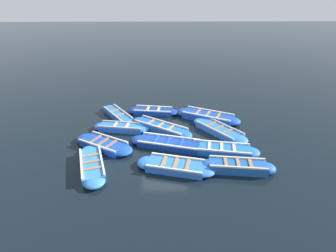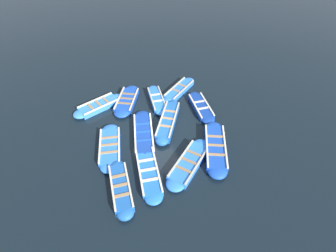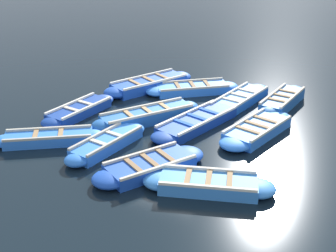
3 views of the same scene
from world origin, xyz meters
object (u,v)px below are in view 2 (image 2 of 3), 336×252
(boat_centre, at_px, (168,121))
(boat_inner_gap, at_px, (121,188))
(boat_alongside, at_px, (148,172))
(buoy_orange_near, at_px, (222,133))
(boat_broadside, at_px, (157,100))
(boat_end_of_row, at_px, (110,147))
(boat_bow_out, at_px, (179,90))
(boat_far_corner, at_px, (99,106))
(boat_tucked, at_px, (189,163))
(boat_near_quay, at_px, (215,148))
(boat_outer_right, at_px, (144,134))
(boat_outer_left, at_px, (201,107))
(boat_drifting, at_px, (127,101))

(boat_centre, relative_size, boat_inner_gap, 1.10)
(boat_alongside, height_order, buoy_orange_near, boat_alongside)
(boat_broadside, height_order, boat_inner_gap, boat_inner_gap)
(boat_centre, distance_m, boat_end_of_row, 3.56)
(boat_alongside, distance_m, boat_broadside, 5.61)
(boat_broadside, relative_size, boat_end_of_row, 0.90)
(boat_bow_out, distance_m, boat_far_corner, 5.24)
(boat_tucked, bearing_deg, boat_near_quay, 12.06)
(boat_outer_right, xyz_separation_m, boat_centre, (1.60, 0.40, 0.05))
(boat_near_quay, xyz_separation_m, boat_alongside, (-3.65, -0.07, -0.04))
(boat_alongside, relative_size, boat_outer_left, 1.14)
(boat_broadside, xyz_separation_m, boat_outer_left, (2.21, -1.71, -0.01))
(boat_near_quay, bearing_deg, boat_broadside, 104.35)
(boat_drifting, distance_m, boat_alongside, 5.75)
(boat_far_corner, bearing_deg, boat_inner_gap, -92.95)
(boat_centre, bearing_deg, boat_end_of_row, -169.68)
(boat_end_of_row, distance_m, buoy_orange_near, 5.98)
(boat_alongside, height_order, boat_broadside, boat_broadside)
(boat_alongside, distance_m, boat_end_of_row, 2.60)
(boat_broadside, bearing_deg, buoy_orange_near, -62.64)
(boat_tucked, distance_m, buoy_orange_near, 2.82)
(boat_near_quay, bearing_deg, buoy_orange_near, 42.92)
(boat_inner_gap, bearing_deg, boat_bow_out, 46.93)
(boat_far_corner, bearing_deg, boat_outer_right, -63.13)
(boat_outer_left, bearing_deg, boat_near_quay, -105.72)
(boat_end_of_row, bearing_deg, boat_tucked, -37.91)
(boat_alongside, relative_size, boat_inner_gap, 1.13)
(boat_outer_right, height_order, boat_inner_gap, boat_inner_gap)
(boat_outer_left, bearing_deg, boat_broadside, 142.28)
(boat_bow_out, bearing_deg, buoy_orange_near, -84.89)
(boat_drifting, bearing_deg, boat_end_of_row, -118.83)
(boat_tucked, height_order, boat_far_corner, boat_far_corner)
(boat_drifting, xyz_separation_m, boat_tucked, (1.36, -6.01, -0.01))
(boat_broadside, bearing_deg, boat_drifting, 160.12)
(boat_near_quay, distance_m, boat_far_corner, 7.52)
(boat_bow_out, xyz_separation_m, boat_broadside, (-1.75, -0.45, 0.01))
(boat_bow_out, height_order, buoy_orange_near, boat_bow_out)
(boat_far_corner, bearing_deg, boat_alongside, -79.38)
(boat_outer_right, bearing_deg, boat_bow_out, 40.97)
(boat_bow_out, xyz_separation_m, buoy_orange_near, (0.41, -4.64, 0.01))
(boat_alongside, xyz_separation_m, boat_centre, (2.22, 2.89, 0.05))
(boat_drifting, distance_m, boat_far_corner, 1.73)
(boat_tucked, xyz_separation_m, boat_inner_gap, (-3.41, -0.11, 0.04))
(boat_outer_left, distance_m, boat_end_of_row, 5.98)
(boat_drifting, height_order, boat_inner_gap, boat_inner_gap)
(boat_tucked, bearing_deg, boat_drifting, 102.76)
(boat_centre, xyz_separation_m, boat_far_corner, (-3.32, 2.99, -0.04))
(boat_alongside, bearing_deg, buoy_orange_near, 11.15)
(boat_outer_right, distance_m, boat_alongside, 2.57)
(boat_far_corner, height_order, buoy_orange_near, boat_far_corner)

